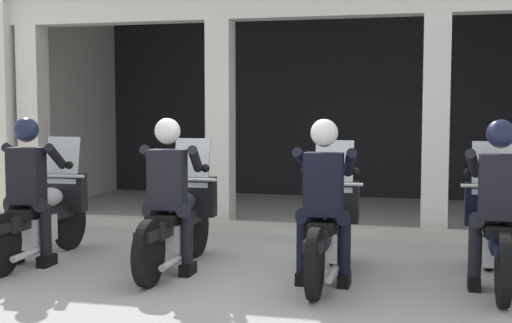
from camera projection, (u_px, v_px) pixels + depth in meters
ground_plane at (302, 224)px, 10.08m from camera, size 80.00×80.00×0.00m
station_building at (342, 76)px, 11.63m from camera, size 10.09×4.11×3.51m
kerb_strip at (318, 230)px, 9.31m from camera, size 9.59×0.24×0.12m
motorcycle_far_left at (44, 215)px, 7.74m from camera, size 0.62×2.04×1.35m
police_officer_far_left at (28, 178)px, 7.43m from camera, size 0.63×0.61×1.58m
motorcycle_center_left at (179, 221)px, 7.36m from camera, size 0.62×2.04×1.35m
police_officer_center_left at (169, 182)px, 7.05m from camera, size 0.63×0.61×1.58m
motorcycle_center_right at (328, 228)px, 6.92m from camera, size 0.62×2.04×1.35m
police_officer_center_right at (324, 187)px, 6.61m from camera, size 0.63×0.61×1.58m
motorcycle_far_right at (495, 232)px, 6.71m from camera, size 0.62×2.04×1.35m
police_officer_far_right at (499, 190)px, 6.40m from camera, size 0.63×0.61×1.58m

